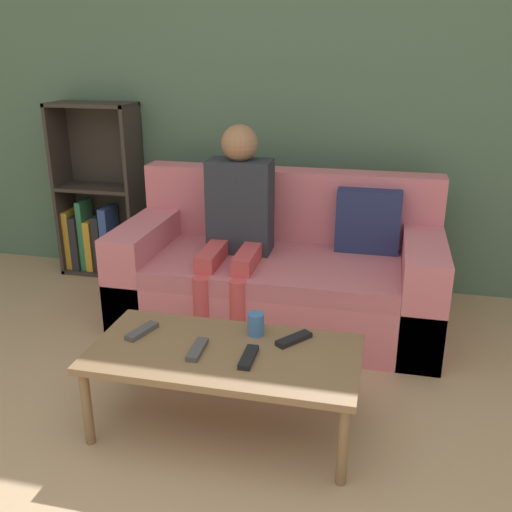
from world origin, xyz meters
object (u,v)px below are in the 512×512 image
object	(u,v)px
couch	(281,274)
person_adult	(237,215)
bookshelf	(99,207)
cup_near	(256,324)
tv_remote_3	(249,357)
tv_remote_1	(197,349)
tv_remote_0	(294,339)
tv_remote_2	(142,331)
coffee_table	(224,358)

from	to	relation	value
couch	person_adult	bearing A→B (deg)	-161.40
bookshelf	cup_near	world-z (taller)	bookshelf
couch	tv_remote_3	bearing A→B (deg)	-85.87
bookshelf	tv_remote_1	distance (m)	2.04
bookshelf	tv_remote_0	xyz separation A→B (m)	(1.63, -1.42, -0.09)
bookshelf	tv_remote_1	size ratio (longest dim) A/B	6.90
tv_remote_1	person_adult	bearing A→B (deg)	94.05
tv_remote_0	cup_near	bearing A→B (deg)	-150.27
tv_remote_1	tv_remote_2	size ratio (longest dim) A/B	0.97
couch	tv_remote_3	size ratio (longest dim) A/B	10.55
tv_remote_2	tv_remote_3	distance (m)	0.51
coffee_table	tv_remote_0	size ratio (longest dim) A/B	6.72
tv_remote_3	couch	bearing A→B (deg)	93.70
person_adult	tv_remote_0	size ratio (longest dim) A/B	6.93
tv_remote_0	tv_remote_1	world-z (taller)	same
bookshelf	tv_remote_3	xyz separation A→B (m)	(1.48, -1.61, -0.09)
couch	coffee_table	xyz separation A→B (m)	(-0.03, -1.07, 0.05)
couch	bookshelf	size ratio (longest dim) A/B	1.52
tv_remote_0	tv_remote_1	bearing A→B (deg)	-116.36
cup_near	tv_remote_0	bearing A→B (deg)	-8.35
tv_remote_0	tv_remote_2	xyz separation A→B (m)	(-0.65, -0.08, 0.00)
tv_remote_3	person_adult	bearing A→B (deg)	106.78
couch	tv_remote_2	bearing A→B (deg)	-112.50
person_adult	tv_remote_2	distance (m)	0.98
cup_near	bookshelf	bearing A→B (deg)	136.25
cup_near	tv_remote_1	world-z (taller)	cup_near
couch	tv_remote_2	world-z (taller)	couch
tv_remote_0	coffee_table	bearing A→B (deg)	-113.74
cup_near	tv_remote_0	distance (m)	0.18
couch	tv_remote_3	distance (m)	1.12
couch	coffee_table	size ratio (longest dim) A/B	1.64
couch	tv_remote_0	world-z (taller)	couch
couch	tv_remote_1	distance (m)	1.12
couch	tv_remote_2	xyz separation A→B (m)	(-0.42, -1.01, 0.09)
bookshelf	tv_remote_1	xyz separation A→B (m)	(1.26, -1.60, -0.09)
cup_near	tv_remote_3	bearing A→B (deg)	-84.64
cup_near	tv_remote_2	xyz separation A→B (m)	(-0.48, -0.10, -0.04)
couch	coffee_table	world-z (taller)	couch
couch	bookshelf	bearing A→B (deg)	160.60
couch	tv_remote_2	size ratio (longest dim) A/B	10.17
bookshelf	cup_near	xyz separation A→B (m)	(1.46, -1.40, -0.05)
person_adult	cup_near	xyz separation A→B (m)	(0.30, -0.82, -0.23)
tv_remote_3	tv_remote_0	bearing A→B (deg)	50.97
tv_remote_1	tv_remote_3	bearing A→B (deg)	-5.01
coffee_table	tv_remote_1	distance (m)	0.12
bookshelf	tv_remote_3	world-z (taller)	bookshelf
bookshelf	tv_remote_2	bearing A→B (deg)	-56.82
coffee_table	tv_remote_0	distance (m)	0.30
coffee_table	tv_remote_0	world-z (taller)	tv_remote_0
couch	person_adult	xyz separation A→B (m)	(-0.24, -0.08, 0.37)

